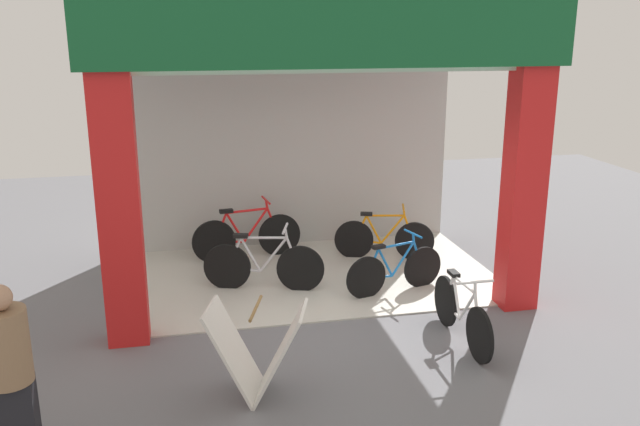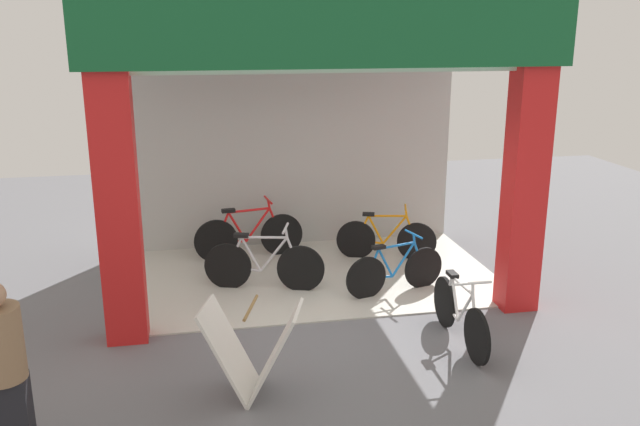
% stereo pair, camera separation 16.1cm
% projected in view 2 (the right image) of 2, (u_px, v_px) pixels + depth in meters
% --- Properties ---
extents(ground_plane, '(18.39, 18.39, 0.00)m').
position_uv_depth(ground_plane, '(332.00, 322.00, 8.05)').
color(ground_plane, slate).
rests_on(ground_plane, ground).
extents(shop_facade, '(5.40, 3.43, 3.88)m').
position_uv_depth(shop_facade, '(310.00, 134.00, 8.94)').
color(shop_facade, beige).
rests_on(shop_facade, ground).
extents(bicycle_inside_0, '(1.42, 0.47, 0.80)m').
position_uv_depth(bicycle_inside_0, '(395.00, 271.00, 8.83)').
color(bicycle_inside_0, black).
rests_on(bicycle_inside_0, ground).
extents(bicycle_inside_1, '(1.58, 0.55, 0.90)m').
position_uv_depth(bicycle_inside_1, '(264.00, 265.00, 8.93)').
color(bicycle_inside_1, black).
rests_on(bicycle_inside_1, ground).
extents(bicycle_inside_2, '(1.67, 0.46, 0.92)m').
position_uv_depth(bicycle_inside_2, '(249.00, 236.00, 10.15)').
color(bicycle_inside_2, black).
rests_on(bicycle_inside_2, ground).
extents(bicycle_inside_3, '(1.46, 0.52, 0.83)m').
position_uv_depth(bicycle_inside_3, '(386.00, 239.00, 10.12)').
color(bicycle_inside_3, black).
rests_on(bicycle_inside_3, ground).
extents(bicycle_parked_0, '(0.42, 1.54, 0.84)m').
position_uv_depth(bicycle_parked_0, '(460.00, 315.00, 7.43)').
color(bicycle_parked_0, black).
rests_on(bicycle_parked_0, ground).
extents(sandwich_board_sign, '(1.05, 0.82, 0.93)m').
position_uv_depth(sandwich_board_sign, '(252.00, 351.00, 6.34)').
color(sandwich_board_sign, silver).
rests_on(sandwich_board_sign, ground).
extents(pedestrian_1, '(0.37, 0.37, 1.59)m').
position_uv_depth(pedestrian_1, '(3.00, 375.00, 5.19)').
color(pedestrian_1, black).
rests_on(pedestrian_1, ground).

